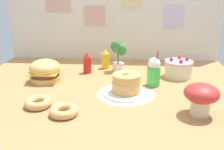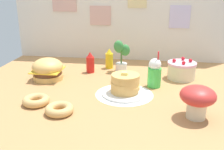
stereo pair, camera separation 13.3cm
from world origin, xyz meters
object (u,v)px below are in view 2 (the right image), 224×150
mustard_bottle (109,59)px  donut_pink_glaze (36,100)px  burger (48,69)px  pancake_stack (125,85)px  mushroom_stool (198,99)px  ketchup_bottle (90,63)px  donut_chocolate (59,109)px  layer_cake (181,70)px  potted_plant (121,55)px  cream_soda_cup (155,73)px

mustard_bottle → donut_pink_glaze: bearing=-112.4°
donut_pink_glaze → burger: bearing=102.0°
pancake_stack → mushroom_stool: size_ratio=1.55×
burger → donut_pink_glaze: burger is taller
burger → ketchup_bottle: ketchup_bottle is taller
pancake_stack → mushroom_stool: 0.54m
pancake_stack → mustard_bottle: 0.66m
donut_pink_glaze → donut_chocolate: (0.20, -0.10, 0.00)m
mushroom_stool → donut_chocolate: bearing=-175.7°
layer_cake → donut_pink_glaze: (-1.01, -0.66, -0.05)m
layer_cake → ketchup_bottle: ketchup_bottle is taller
pancake_stack → layer_cake: bearing=43.1°
layer_cake → potted_plant: potted_plant is taller
cream_soda_cup → mushroom_stool: (0.24, -0.48, 0.01)m
burger → donut_pink_glaze: 0.50m
pancake_stack → cream_soda_cup: (0.21, 0.19, 0.04)m
burger → cream_soda_cup: 0.88m
layer_cake → mustard_bottle: bearing=162.0°
potted_plant → mushroom_stool: 0.99m
burger → ketchup_bottle: 0.39m
donut_pink_glaze → potted_plant: size_ratio=0.61×
pancake_stack → potted_plant: potted_plant is taller
pancake_stack → layer_cake: 0.60m
ketchup_bottle → mushroom_stool: (0.81, -0.76, 0.04)m
cream_soda_cup → potted_plant: potted_plant is taller
donut_pink_glaze → potted_plant: (0.48, 0.79, 0.13)m
burger → potted_plant: size_ratio=0.87×
mushroom_stool → donut_pink_glaze: bearing=177.6°
donut_chocolate → potted_plant: bearing=72.4°
mustard_bottle → donut_pink_glaze: mustard_bottle is taller
burger → ketchup_bottle: (0.31, 0.23, 0.00)m
mustard_bottle → potted_plant: (0.12, -0.08, 0.07)m
mustard_bottle → mushroom_stool: 1.13m
ketchup_bottle → cream_soda_cup: cream_soda_cup is taller
mustard_bottle → donut_pink_glaze: 0.94m
cream_soda_cup → donut_pink_glaze: cream_soda_cup is taller
mustard_bottle → cream_soda_cup: size_ratio=0.67×
pancake_stack → mushroom_stool: (0.45, -0.29, 0.05)m
potted_plant → burger: bearing=-152.5°
pancake_stack → mustard_bottle: mustard_bottle is taller
burger → layer_cake: bearing=9.0°
pancake_stack → potted_plant: 0.55m
burger → layer_cake: size_ratio=1.06×
donut_chocolate → mushroom_stool: bearing=4.3°
donut_chocolate → potted_plant: potted_plant is taller
layer_cake → ketchup_bottle: 0.80m
ketchup_bottle → cream_soda_cup: 0.64m
donut_chocolate → pancake_stack: bearing=43.6°
pancake_stack → mustard_bottle: (-0.21, 0.62, 0.02)m
ketchup_bottle → donut_chocolate: ketchup_bottle is taller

